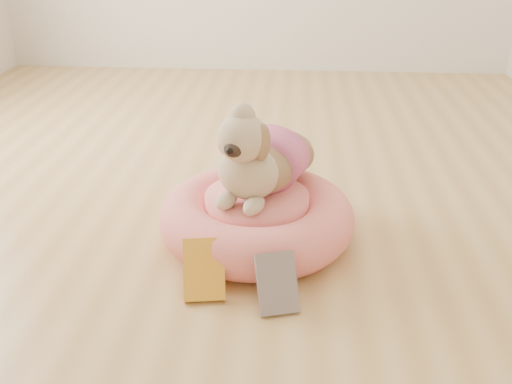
# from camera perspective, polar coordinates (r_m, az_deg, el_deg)

# --- Properties ---
(floor) EXTENTS (4.50, 4.50, 0.00)m
(floor) POSITION_cam_1_polar(r_m,az_deg,el_deg) (2.63, -3.62, 0.47)
(floor) COLOR tan
(floor) RESTS_ON ground
(pet_bed) EXTENTS (0.74, 0.74, 0.19)m
(pet_bed) POSITION_cam_1_polar(r_m,az_deg,el_deg) (2.17, 0.09, -2.58)
(pet_bed) COLOR #FF6370
(pet_bed) RESTS_ON floor
(dog) EXTENTS (0.52, 0.62, 0.39)m
(dog) POSITION_cam_1_polar(r_m,az_deg,el_deg) (2.08, 0.40, 5.01)
(dog) COLOR brown
(dog) RESTS_ON pet_bed
(book_yellow) EXTENTS (0.15, 0.16, 0.18)m
(book_yellow) POSITION_cam_1_polar(r_m,az_deg,el_deg) (1.88, -5.21, -7.72)
(book_yellow) COLOR yellow
(book_yellow) RESTS_ON floor
(book_white) EXTENTS (0.15, 0.15, 0.18)m
(book_white) POSITION_cam_1_polar(r_m,az_deg,el_deg) (1.82, 2.12, -9.08)
(book_white) COLOR silver
(book_white) RESTS_ON floor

